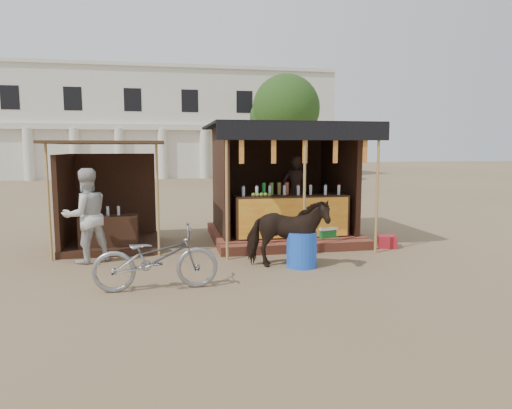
{
  "coord_description": "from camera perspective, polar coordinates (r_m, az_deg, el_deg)",
  "views": [
    {
      "loc": [
        -1.75,
        -7.36,
        2.24
      ],
      "look_at": [
        0.0,
        1.6,
        1.1
      ],
      "focal_mm": 32.0,
      "sensor_mm": 36.0,
      "label": 1
    }
  ],
  "objects": [
    {
      "name": "ground",
      "position": [
        7.89,
        2.26,
        -9.38
      ],
      "size": [
        120.0,
        120.0,
        0.0
      ],
      "primitive_type": "plane",
      "color": "#846B4C",
      "rests_on": "ground"
    },
    {
      "name": "main_stall",
      "position": [
        11.14,
        3.45,
        0.88
      ],
      "size": [
        3.6,
        3.61,
        2.78
      ],
      "color": "#974831",
      "rests_on": "ground"
    },
    {
      "name": "secondary_stall",
      "position": [
        10.78,
        -18.52,
        -0.66
      ],
      "size": [
        2.4,
        2.4,
        2.38
      ],
      "color": "#331D12",
      "rests_on": "ground"
    },
    {
      "name": "cow",
      "position": [
        8.5,
        3.93,
        -3.66
      ],
      "size": [
        1.68,
        1.11,
        1.31
      ],
      "primitive_type": "imported",
      "rotation": [
        0.0,
        0.0,
        1.29
      ],
      "color": "black",
      "rests_on": "ground"
    },
    {
      "name": "motorbike",
      "position": [
        7.4,
        -12.39,
        -6.57
      ],
      "size": [
        1.96,
        0.72,
        1.02
      ],
      "primitive_type": "imported",
      "rotation": [
        0.0,
        0.0,
        1.59
      ],
      "color": "gray",
      "rests_on": "ground"
    },
    {
      "name": "bystander",
      "position": [
        9.47,
        -20.46,
        -1.32
      ],
      "size": [
        1.12,
        1.04,
        1.85
      ],
      "primitive_type": "imported",
      "rotation": [
        0.0,
        0.0,
        3.62
      ],
      "color": "beige",
      "rests_on": "ground"
    },
    {
      "name": "blue_barrel",
      "position": [
        8.68,
        5.72,
        -5.6
      ],
      "size": [
        0.72,
        0.72,
        0.67
      ],
      "primitive_type": "cylinder",
      "rotation": [
        0.0,
        0.0,
        -0.33
      ],
      "color": "blue",
      "rests_on": "ground"
    },
    {
      "name": "red_crate",
      "position": [
        10.76,
        16.09,
        -4.46
      ],
      "size": [
        0.51,
        0.5,
        0.27
      ],
      "primitive_type": "cube",
      "rotation": [
        0.0,
        0.0,
        -0.35
      ],
      "color": "maroon",
      "rests_on": "ground"
    },
    {
      "name": "cooler",
      "position": [
        10.62,
        8.96,
        -3.87
      ],
      "size": [
        0.74,
        0.61,
        0.46
      ],
      "color": "#166524",
      "rests_on": "ground"
    },
    {
      "name": "background_building",
      "position": [
        37.35,
        -11.61,
        9.64
      ],
      "size": [
        26.0,
        7.45,
        8.18
      ],
      "color": "silver",
      "rests_on": "ground"
    },
    {
      "name": "tree",
      "position": [
        30.55,
        3.36,
        11.59
      ],
      "size": [
        4.5,
        4.4,
        7.0
      ],
      "color": "#382314",
      "rests_on": "ground"
    }
  ]
}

